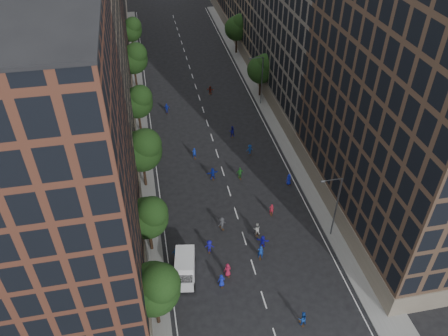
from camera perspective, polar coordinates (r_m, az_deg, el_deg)
name	(u,v)px	position (r m, az deg, el deg)	size (l,w,h in m)	color
ground	(208,124)	(74.33, -2.13, 5.70)	(240.00, 240.00, 0.00)	black
sidewalk_left	(134,109)	(80.11, -11.61, 7.55)	(4.00, 105.00, 0.15)	slate
sidewalk_right	(264,96)	(82.96, 5.28, 9.32)	(4.00, 105.00, 0.15)	slate
bldg_left_a	(51,175)	(42.34, -21.70, -0.88)	(14.00, 22.00, 30.00)	#512C1F
bldg_left_b	(67,49)	(62.13, -19.80, 14.39)	(14.00, 26.00, 34.00)	#846F56
bldg_left_c	(82,14)	(84.61, -18.11, 18.60)	(14.00, 20.00, 28.00)	#512C1F
bldg_right_a	(419,86)	(51.66, 24.12, 9.75)	(14.00, 30.00, 36.00)	#493427
bldg_right_b	(318,11)	(75.67, 12.21, 19.37)	(14.00, 28.00, 33.00)	#645B52
tree_left_0	(155,287)	(42.61, -8.97, -15.13)	(5.20, 5.20, 8.83)	black
tree_left_1	(149,216)	(49.62, -9.80, -6.23)	(4.80, 4.80, 8.21)	black
tree_left_2	(143,149)	(58.40, -10.60, 2.45)	(5.60, 5.60, 9.45)	black
tree_left_3	(138,101)	(70.61, -11.16, 8.58)	(5.00, 5.00, 8.58)	black
tree_left_4	(134,58)	(84.87, -11.66, 13.93)	(5.40, 5.40, 9.08)	black
tree_left_5	(131,29)	(99.91, -12.00, 17.34)	(4.80, 4.80, 8.33)	black
tree_right_a	(262,68)	(80.59, 5.01, 12.87)	(5.00, 5.00, 8.39)	black
tree_right_b	(238,27)	(98.33, 1.80, 17.95)	(5.20, 5.20, 8.83)	black
streetlamp_near	(335,204)	(52.52, 14.31, -4.60)	(2.64, 0.22, 9.06)	#595B60
streetlamp_far	(261,78)	(78.07, 4.83, 11.63)	(2.64, 0.22, 9.06)	#595B60
cargo_van	(185,268)	(49.64, -5.13, -12.85)	(2.99, 5.09, 2.56)	white
skater_0	(221,281)	(49.03, -0.33, -14.51)	(0.81, 0.52, 1.65)	#1524AE
skater_1	(260,252)	(51.59, 4.79, -10.88)	(0.71, 0.46, 1.94)	#123596
skater_2	(302,319)	(46.92, 10.20, -18.79)	(0.88, 0.69, 1.81)	#133D9A
skater_3	(209,246)	(52.18, -1.93, -10.19)	(1.09, 0.63, 1.69)	#13118F
skater_4	(176,254)	(51.69, -6.28, -11.11)	(0.98, 0.41, 1.67)	blue
skater_5	(263,241)	(52.88, 5.06, -9.54)	(1.55, 0.49, 1.67)	#1915B1
skater_6	(228,270)	(49.83, 0.48, -13.20)	(0.87, 0.57, 1.78)	maroon
skater_7	(271,209)	(56.90, 6.22, -5.41)	(0.59, 0.39, 1.63)	#AF1D2F
skater_8	(257,229)	(54.13, 4.30, -7.98)	(0.86, 0.67, 1.77)	silver
skater_9	(222,224)	(54.66, -0.29, -7.27)	(1.14, 0.65, 1.76)	#3B3C40
skater_10	(240,173)	(62.09, 2.11, -0.69)	(1.08, 0.45, 1.84)	#227325
skater_11	(213,174)	(61.98, -1.49, -0.77)	(1.69, 0.54, 1.82)	#13249C
skater_12	(289,180)	(61.72, 8.47, -1.51)	(0.84, 0.54, 1.71)	#1621B6
skater_13	(194,153)	(66.15, -3.90, 1.95)	(0.63, 0.41, 1.72)	#1532AC
skater_14	(232,132)	(70.76, 1.04, 4.77)	(0.90, 0.70, 1.84)	#1314A1
skater_15	(250,150)	(66.91, 3.38, 2.40)	(1.05, 0.61, 1.63)	navy
skater_16	(167,109)	(77.62, -7.48, 7.70)	(1.08, 0.45, 1.84)	#1529AE
skater_17	(210,90)	(83.19, -1.81, 10.10)	(1.42, 0.45, 1.54)	maroon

